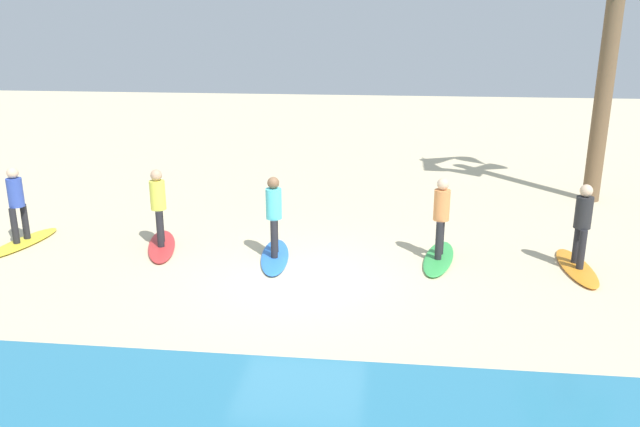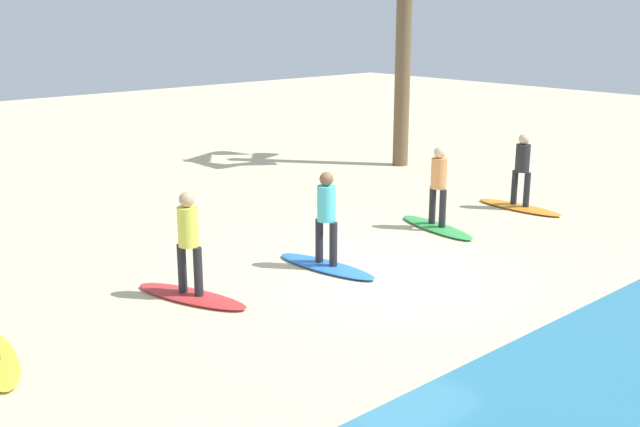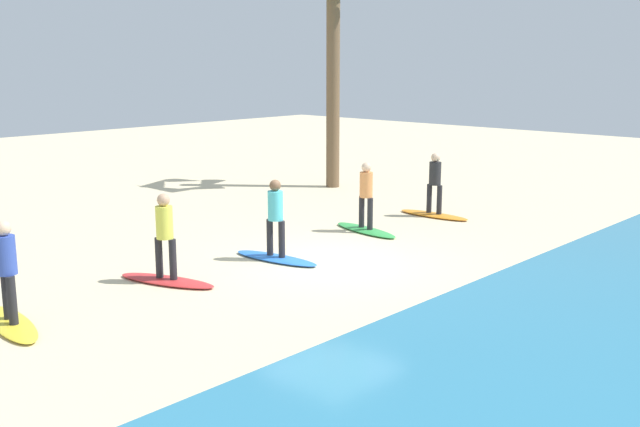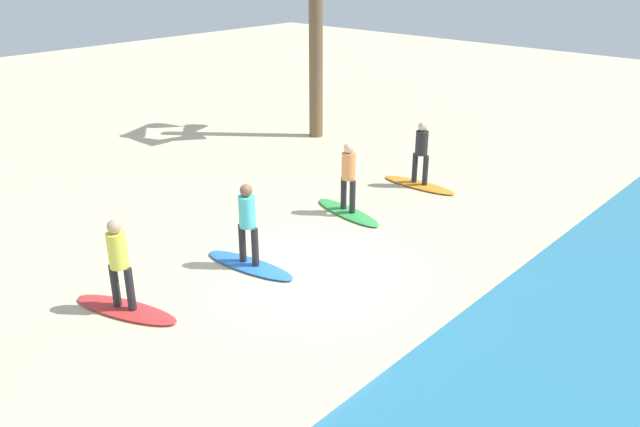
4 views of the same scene
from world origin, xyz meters
The scene contains 9 objects.
ground_plane centered at (0.00, 0.00, 0.00)m, with size 60.00×60.00×0.00m, color beige.
surfboard_orange centered at (-5.34, -1.08, 0.04)m, with size 2.10×0.56×0.09m, color orange.
surfer_orange centered at (-5.34, -1.08, 1.04)m, with size 0.32×0.46×1.64m.
surfboard_green centered at (-2.68, -1.28, 0.04)m, with size 2.10×0.56×0.09m, color green.
surfer_green centered at (-2.68, -1.28, 1.04)m, with size 0.32×0.45×1.64m.
surfboard_blue centered at (0.66, -0.99, 0.04)m, with size 2.10×0.56×0.09m, color blue.
surfer_blue centered at (0.66, -0.99, 1.04)m, with size 0.32×0.46×1.64m.
surfboard_red centered at (3.20, -1.35, 0.04)m, with size 2.10×0.56×0.09m, color red.
surfer_red centered at (3.20, -1.35, 1.04)m, with size 0.32×0.44×1.64m.
Camera 2 is at (9.09, 8.26, 4.40)m, focal length 42.40 mm.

